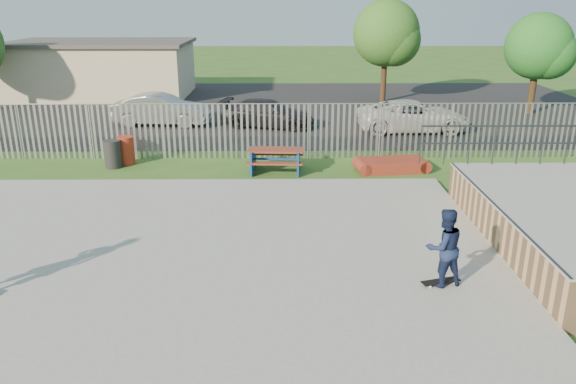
{
  "coord_description": "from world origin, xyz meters",
  "views": [
    {
      "loc": [
        2.67,
        -10.85,
        5.54
      ],
      "look_at": [
        2.8,
        2.0,
        1.1
      ],
      "focal_mm": 35.0,
      "sensor_mm": 36.0,
      "label": 1
    }
  ],
  "objects_px": {
    "trash_bin_grey": "(113,154)",
    "tree_right": "(538,46)",
    "trash_bin_red": "(126,151)",
    "car_dark": "(268,113)",
    "funbox": "(392,165)",
    "car_white": "(414,116)",
    "tree_mid": "(386,33)",
    "picnic_table": "(276,160)",
    "car_silver": "(161,110)",
    "skater_navy": "(444,247)"
  },
  "relations": [
    {
      "from": "trash_bin_grey",
      "to": "tree_right",
      "type": "xyz_separation_m",
      "value": [
        18.34,
        9.31,
        2.84
      ]
    },
    {
      "from": "trash_bin_red",
      "to": "trash_bin_grey",
      "type": "bearing_deg",
      "value": -129.2
    },
    {
      "from": "car_dark",
      "to": "funbox",
      "type": "bearing_deg",
      "value": -134.25
    },
    {
      "from": "funbox",
      "to": "car_white",
      "type": "height_order",
      "value": "car_white"
    },
    {
      "from": "tree_mid",
      "to": "tree_right",
      "type": "height_order",
      "value": "tree_mid"
    },
    {
      "from": "car_dark",
      "to": "tree_right",
      "type": "bearing_deg",
      "value": -63.9
    },
    {
      "from": "car_white",
      "to": "picnic_table",
      "type": "bearing_deg",
      "value": 133.91
    },
    {
      "from": "picnic_table",
      "to": "funbox",
      "type": "xyz_separation_m",
      "value": [
        3.92,
        -0.01,
        -0.19
      ]
    },
    {
      "from": "funbox",
      "to": "trash_bin_red",
      "type": "distance_m",
      "value": 9.25
    },
    {
      "from": "car_dark",
      "to": "car_silver",
      "type": "bearing_deg",
      "value": 98.3
    },
    {
      "from": "car_dark",
      "to": "picnic_table",
      "type": "bearing_deg",
      "value": -163.08
    },
    {
      "from": "picnic_table",
      "to": "tree_right",
      "type": "relative_size",
      "value": 0.39
    },
    {
      "from": "picnic_table",
      "to": "trash_bin_grey",
      "type": "distance_m",
      "value": 5.64
    },
    {
      "from": "car_white",
      "to": "funbox",
      "type": "bearing_deg",
      "value": 160.21
    },
    {
      "from": "picnic_table",
      "to": "car_white",
      "type": "height_order",
      "value": "car_white"
    },
    {
      "from": "picnic_table",
      "to": "trash_bin_red",
      "type": "xyz_separation_m",
      "value": [
        -5.27,
        0.93,
        0.1
      ]
    },
    {
      "from": "funbox",
      "to": "car_dark",
      "type": "relative_size",
      "value": 0.52
    },
    {
      "from": "trash_bin_red",
      "to": "trash_bin_grey",
      "type": "xyz_separation_m",
      "value": [
        -0.34,
        -0.42,
        -0.01
      ]
    },
    {
      "from": "picnic_table",
      "to": "car_dark",
      "type": "bearing_deg",
      "value": 96.59
    },
    {
      "from": "tree_mid",
      "to": "tree_right",
      "type": "distance_m",
      "value": 7.72
    },
    {
      "from": "picnic_table",
      "to": "tree_right",
      "type": "bearing_deg",
      "value": 40.7
    },
    {
      "from": "car_silver",
      "to": "car_dark",
      "type": "bearing_deg",
      "value": -91.18
    },
    {
      "from": "car_silver",
      "to": "skater_navy",
      "type": "distance_m",
      "value": 17.79
    },
    {
      "from": "car_silver",
      "to": "car_white",
      "type": "xyz_separation_m",
      "value": [
        11.25,
        -1.37,
        -0.04
      ]
    },
    {
      "from": "trash_bin_red",
      "to": "tree_right",
      "type": "bearing_deg",
      "value": 26.29
    },
    {
      "from": "car_silver",
      "to": "car_dark",
      "type": "height_order",
      "value": "car_silver"
    },
    {
      "from": "trash_bin_red",
      "to": "car_silver",
      "type": "relative_size",
      "value": 0.23
    },
    {
      "from": "skater_navy",
      "to": "car_white",
      "type": "bearing_deg",
      "value": -116.47
    },
    {
      "from": "trash_bin_red",
      "to": "car_dark",
      "type": "distance_m",
      "value": 7.65
    },
    {
      "from": "car_white",
      "to": "skater_navy",
      "type": "relative_size",
      "value": 3.01
    },
    {
      "from": "car_white",
      "to": "skater_navy",
      "type": "height_order",
      "value": "skater_navy"
    },
    {
      "from": "picnic_table",
      "to": "skater_navy",
      "type": "distance_m",
      "value": 8.93
    },
    {
      "from": "tree_mid",
      "to": "car_white",
      "type": "bearing_deg",
      "value": -89.55
    },
    {
      "from": "skater_navy",
      "to": "tree_mid",
      "type": "bearing_deg",
      "value": -112.8
    },
    {
      "from": "picnic_table",
      "to": "trash_bin_red",
      "type": "bearing_deg",
      "value": 173.03
    },
    {
      "from": "picnic_table",
      "to": "tree_mid",
      "type": "xyz_separation_m",
      "value": [
        5.89,
        13.38,
        3.36
      ]
    },
    {
      "from": "car_silver",
      "to": "tree_right",
      "type": "xyz_separation_m",
      "value": [
        18.04,
        2.54,
        2.59
      ]
    },
    {
      "from": "funbox",
      "to": "car_silver",
      "type": "height_order",
      "value": "car_silver"
    },
    {
      "from": "trash_bin_red",
      "to": "trash_bin_grey",
      "type": "distance_m",
      "value": 0.54
    },
    {
      "from": "trash_bin_red",
      "to": "funbox",
      "type": "bearing_deg",
      "value": -5.82
    },
    {
      "from": "tree_mid",
      "to": "skater_navy",
      "type": "xyz_separation_m",
      "value": [
        -2.52,
        -21.63,
        -2.8
      ]
    },
    {
      "from": "trash_bin_grey",
      "to": "car_white",
      "type": "bearing_deg",
      "value": 25.02
    },
    {
      "from": "skater_navy",
      "to": "car_silver",
      "type": "bearing_deg",
      "value": -76.97
    },
    {
      "from": "trash_bin_grey",
      "to": "car_dark",
      "type": "height_order",
      "value": "car_dark"
    },
    {
      "from": "car_white",
      "to": "tree_mid",
      "type": "bearing_deg",
      "value": -0.46
    },
    {
      "from": "car_dark",
      "to": "car_white",
      "type": "height_order",
      "value": "car_white"
    },
    {
      "from": "tree_right",
      "to": "car_dark",
      "type": "bearing_deg",
      "value": -167.26
    },
    {
      "from": "car_silver",
      "to": "skater_navy",
      "type": "xyz_separation_m",
      "value": [
        8.68,
        -15.53,
        0.22
      ]
    },
    {
      "from": "tree_mid",
      "to": "skater_navy",
      "type": "distance_m",
      "value": 21.96
    },
    {
      "from": "picnic_table",
      "to": "car_dark",
      "type": "distance_m",
      "value": 6.87
    }
  ]
}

